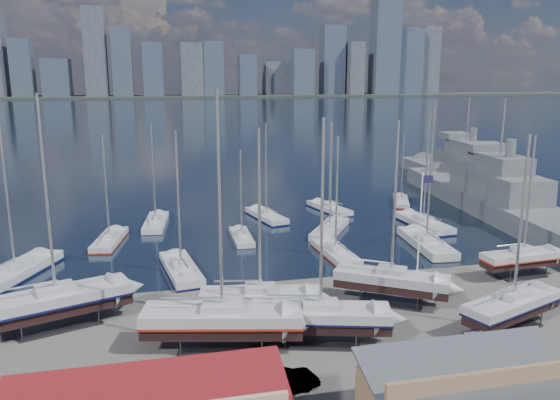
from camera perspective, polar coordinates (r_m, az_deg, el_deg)
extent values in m
plane|color=#605E59|center=(47.39, 9.50, -12.05)|extent=(1400.00, 1400.00, 0.00)
cube|color=#1B293E|center=(350.63, -10.31, 9.13)|extent=(1400.00, 600.00, 0.40)
cube|color=#2D332D|center=(610.18, -11.58, 10.57)|extent=(1400.00, 80.00, 2.20)
cube|color=#3D4756|center=(614.90, -25.33, 12.37)|extent=(19.55, 21.83, 55.97)
cube|color=#475166|center=(615.50, -22.28, 11.76)|extent=(26.03, 30.49, 37.14)
cube|color=#595E66|center=(599.63, -18.74, 14.44)|extent=(21.60, 16.58, 87.63)
cube|color=#3D4756|center=(598.93, -16.16, 13.65)|extent=(19.42, 28.42, 67.60)
cube|color=#475166|center=(601.33, -13.14, 13.16)|extent=(20.24, 23.80, 54.09)
cube|color=#595E66|center=(599.60, -9.14, 13.32)|extent=(24.62, 19.72, 54.00)
cube|color=#3D4756|center=(599.80, -6.99, 13.48)|extent=(20.75, 17.93, 55.97)
cube|color=#475166|center=(603.08, -3.42, 12.93)|extent=(18.36, 16.25, 43.03)
cube|color=#595E66|center=(628.60, -0.38, 12.60)|extent=(28.49, 22.03, 35.69)
cube|color=#3D4756|center=(617.52, 2.36, 13.21)|extent=(23.34, 17.87, 49.11)
cube|color=#475166|center=(643.37, 5.49, 14.34)|extent=(25.35, 19.79, 75.95)
cube|color=#595E66|center=(644.77, 7.69, 13.47)|extent=(17.00, 27.45, 57.67)
cube|color=#3D4756|center=(659.46, 10.90, 15.44)|extent=(29.28, 24.05, 106.04)
cube|color=#475166|center=(680.71, 13.05, 13.91)|extent=(30.82, 28.37, 74.41)
cube|color=#595E66|center=(695.81, 15.27, 13.89)|extent=(21.74, 17.03, 77.48)
cube|color=#53595F|center=(33.26, 20.72, -17.19)|extent=(12.60, 8.40, 1.27)
cube|color=#2D2D33|center=(48.61, -22.12, -12.09)|extent=(6.94, 4.88, 0.16)
cube|color=black|center=(48.00, -22.27, -10.37)|extent=(11.75, 6.50, 0.92)
cube|color=#B0B0B5|center=(47.66, -22.37, -9.35)|extent=(11.92, 6.95, 0.92)
cube|color=#0C1140|center=(47.81, -22.32, -9.82)|extent=(12.04, 7.02, 0.18)
cube|color=#B0B0B5|center=(47.41, -22.44, -8.55)|extent=(3.36, 2.80, 0.50)
cylinder|color=#B2B2B7|center=(45.38, -23.23, 0.37)|extent=(0.22, 0.22, 15.54)
cube|color=#2D2D33|center=(42.29, -5.96, -14.99)|extent=(6.95, 4.30, 0.16)
cube|color=black|center=(41.58, -6.01, -13.05)|extent=(12.07, 5.30, 0.94)
cube|color=#B0B0B5|center=(41.18, -6.04, -11.87)|extent=(12.18, 5.78, 0.94)
cube|color=#9C2611|center=(41.36, -6.03, -12.42)|extent=(12.30, 5.84, 0.19)
cube|color=#B0B0B5|center=(40.89, -6.07, -10.95)|extent=(3.30, 2.57, 0.50)
cylinder|color=#B2B2B7|center=(38.49, -6.33, -0.41)|extent=(0.22, 0.22, 15.85)
cube|color=#2D2D33|center=(45.95, -2.07, -12.58)|extent=(5.74, 3.42, 0.16)
cube|color=black|center=(45.33, -2.08, -10.85)|extent=(10.03, 4.10, 0.78)
cube|color=#B0B0B5|center=(45.03, -2.09, -9.94)|extent=(10.10, 4.51, 0.78)
cube|color=#B0B0B5|center=(44.78, -2.10, -9.18)|extent=(2.70, 2.07, 0.50)
cylinder|color=#B2B2B7|center=(42.84, -2.17, -1.28)|extent=(0.22, 0.22, 13.18)
cube|color=#2D2D33|center=(42.87, 4.18, -14.56)|extent=(6.25, 4.09, 0.16)
cube|color=black|center=(42.19, 4.21, -12.70)|extent=(10.74, 5.23, 0.84)
cube|color=#B0B0B5|center=(41.84, 4.23, -11.66)|extent=(10.86, 5.65, 0.84)
cube|color=#0C1140|center=(42.00, 4.22, -12.14)|extent=(10.97, 5.71, 0.17)
cube|color=#B0B0B5|center=(41.57, 4.24, -10.82)|extent=(2.99, 2.40, 0.50)
cylinder|color=#B2B2B7|center=(39.37, 4.40, -1.68)|extent=(0.22, 0.22, 14.12)
cube|color=#2D2D33|center=(50.67, 11.44, -10.36)|extent=(5.95, 5.12, 0.16)
cube|color=black|center=(50.11, 11.52, -8.75)|extent=(9.62, 7.47, 0.80)
cube|color=#B0B0B5|center=(49.83, 11.56, -7.90)|extent=(9.85, 7.82, 0.80)
cube|color=#B0B0B5|center=(49.61, 11.59, -7.20)|extent=(3.00, 2.77, 0.50)
cylinder|color=#B2B2B7|center=(47.84, 11.93, 0.12)|extent=(0.22, 0.22, 13.45)
cube|color=#2D2D33|center=(48.50, 22.95, -12.22)|extent=(5.76, 4.09, 0.16)
cube|color=black|center=(47.91, 23.11, -10.59)|extent=(9.74, 5.46, 0.76)
cube|color=#B0B0B5|center=(47.63, 23.19, -9.74)|extent=(9.88, 5.84, 0.76)
cube|color=#0C1140|center=(47.76, 23.15, -10.13)|extent=(9.98, 5.90, 0.15)
cube|color=#B0B0B5|center=(47.41, 23.26, -9.03)|extent=(2.80, 2.34, 0.50)
cylinder|color=#B2B2B7|center=(45.61, 23.92, -1.75)|extent=(0.22, 0.22, 12.89)
cube|color=#2D2D33|center=(60.95, 23.89, -7.23)|extent=(4.93, 2.51, 0.16)
cube|color=black|center=(60.50, 24.02, -5.92)|extent=(8.83, 2.66, 0.70)
cube|color=#B0B0B5|center=(60.30, 24.07, -5.29)|extent=(8.85, 3.02, 0.70)
cube|color=#9C2611|center=(60.39, 24.05, -5.58)|extent=(8.94, 3.05, 0.14)
cube|color=#B0B0B5|center=(60.13, 24.13, -4.75)|extent=(2.27, 1.61, 0.50)
cylinder|color=#B2B2B7|center=(58.81, 24.61, 0.50)|extent=(0.22, 0.22, 11.76)
cube|color=black|center=(61.71, -25.84, -7.59)|extent=(7.28, 12.10, 0.96)
cube|color=#B0B0B5|center=(61.41, -25.92, -6.75)|extent=(7.74, 12.30, 0.96)
cube|color=#0C1140|center=(61.55, -25.88, -7.14)|extent=(7.82, 12.42, 0.19)
cube|color=#B0B0B5|center=(61.19, -25.99, -6.10)|extent=(3.01, 3.53, 0.50)
cylinder|color=#B2B2B7|center=(59.33, -26.71, 1.08)|extent=(0.22, 0.22, 16.12)
cube|color=black|center=(69.83, -17.34, -4.54)|extent=(3.74, 9.44, 0.74)
cube|color=#B0B0B5|center=(69.63, -17.38, -3.96)|extent=(4.12, 9.51, 0.74)
cube|color=#9C2611|center=(69.72, -17.36, -4.22)|extent=(4.16, 9.60, 0.15)
cube|color=#B0B0B5|center=(69.46, -17.41, -3.47)|extent=(1.92, 2.53, 0.50)
cylinder|color=#B2B2B7|center=(68.12, -17.74, 1.36)|extent=(0.22, 0.22, 12.42)
cube|color=black|center=(76.27, -12.83, -2.85)|extent=(3.37, 9.77, 0.77)
cube|color=#B0B0B5|center=(76.08, -12.85, -2.29)|extent=(3.77, 9.82, 0.77)
cube|color=#B0B0B5|center=(75.92, -12.88, -1.83)|extent=(1.87, 2.56, 0.50)
cylinder|color=#B2B2B7|center=(74.65, -13.11, 2.79)|extent=(0.22, 0.22, 12.92)
cube|color=black|center=(57.59, -10.27, -7.83)|extent=(3.82, 10.41, 0.81)
cube|color=#B0B0B5|center=(57.32, -10.30, -7.07)|extent=(4.25, 10.47, 0.81)
cube|color=#0C1140|center=(57.44, -10.29, -7.42)|extent=(4.29, 10.58, 0.16)
cube|color=#B0B0B5|center=(57.10, -10.33, -6.45)|extent=(2.05, 2.76, 0.50)
cylinder|color=#B2B2B7|center=(55.33, -10.59, 0.05)|extent=(0.22, 0.22, 13.74)
cube|color=black|center=(68.10, -4.02, -4.37)|extent=(1.97, 7.86, 0.63)
cube|color=#B0B0B5|center=(67.92, -4.02, -3.87)|extent=(2.30, 7.87, 0.63)
cube|color=#B0B0B5|center=(67.77, -4.03, -3.41)|extent=(1.34, 1.98, 0.50)
cylinder|color=#B2B2B7|center=(66.56, -4.10, 0.77)|extent=(0.22, 0.22, 10.58)
cube|color=black|center=(78.05, -1.44, -2.18)|extent=(4.37, 9.74, 0.76)
cube|color=#B0B0B5|center=(77.86, -1.44, -1.64)|extent=(4.75, 9.83, 0.76)
cube|color=#0C1140|center=(77.95, -1.44, -1.89)|extent=(4.80, 9.93, 0.15)
cube|color=#B0B0B5|center=(77.71, -1.45, -1.19)|extent=(2.09, 2.67, 0.50)
cylinder|color=#B2B2B7|center=(76.48, -1.47, 3.29)|extent=(0.22, 0.22, 12.79)
cube|color=black|center=(62.22, 5.79, -6.11)|extent=(2.75, 9.53, 0.75)
cube|color=#B0B0B5|center=(61.98, 5.81, -5.45)|extent=(3.15, 9.55, 0.75)
cube|color=#9C2611|center=(62.09, 5.80, -5.75)|extent=(3.18, 9.65, 0.15)
cube|color=#B0B0B5|center=(61.79, 5.82, -4.89)|extent=(1.71, 2.44, 0.50)
cylinder|color=#B2B2B7|center=(60.25, 5.95, 0.66)|extent=(0.22, 0.22, 12.72)
cube|color=black|center=(71.42, 5.21, -3.64)|extent=(7.43, 9.66, 0.80)
cube|color=#B0B0B5|center=(71.20, 5.22, -3.03)|extent=(7.78, 9.89, 0.80)
cube|color=#B0B0B5|center=(71.03, 5.23, -2.52)|extent=(2.77, 3.01, 0.50)
cylinder|color=#B2B2B7|center=(69.63, 5.34, 2.64)|extent=(0.22, 0.22, 13.47)
cube|color=black|center=(82.97, 5.15, -1.33)|extent=(4.38, 9.54, 0.74)
cube|color=#B0B0B5|center=(82.80, 5.16, -0.83)|extent=(4.76, 9.63, 0.74)
cube|color=#0C1140|center=(82.88, 5.16, -1.06)|extent=(4.80, 9.73, 0.15)
cube|color=#B0B0B5|center=(82.66, 5.17, -0.41)|extent=(2.07, 2.63, 0.50)
cylinder|color=#B2B2B7|center=(81.52, 5.25, 3.71)|extent=(0.22, 0.22, 12.53)
cube|color=black|center=(67.39, 15.00, -5.07)|extent=(3.81, 11.69, 0.92)
cube|color=#B0B0B5|center=(67.13, 15.04, -4.32)|extent=(4.29, 11.74, 0.92)
cube|color=#B0B0B5|center=(66.93, 15.08, -3.74)|extent=(2.19, 3.04, 0.50)
cylinder|color=#B2B2B7|center=(65.28, 15.45, 2.60)|extent=(0.22, 0.22, 15.51)
cube|color=black|center=(76.62, 14.71, -2.91)|extent=(3.46, 10.96, 0.86)
cube|color=#B0B0B5|center=(76.40, 14.74, -2.29)|extent=(3.91, 11.00, 0.86)
cube|color=#0C1140|center=(76.50, 14.73, -2.57)|extent=(3.95, 11.11, 0.17)
cube|color=#B0B0B5|center=(76.24, 14.77, -1.79)|extent=(2.03, 2.84, 0.50)
cylinder|color=#B2B2B7|center=(74.86, 15.07, 3.43)|extent=(0.22, 0.22, 14.56)
cube|color=black|center=(89.61, 12.51, -0.51)|extent=(4.88, 8.16, 0.64)
cube|color=#B0B0B5|center=(89.47, 12.53, -0.11)|extent=(5.19, 8.29, 0.64)
cube|color=#9C2611|center=(89.53, 12.52, -0.30)|extent=(5.24, 8.37, 0.13)
cube|color=#B0B0B5|center=(89.35, 12.55, 0.25)|extent=(2.02, 2.38, 0.50)
cylinder|color=#B2B2B7|center=(88.41, 12.71, 3.53)|extent=(0.22, 0.22, 10.86)
cube|color=slate|center=(87.11, 21.59, -0.99)|extent=(13.29, 52.33, 4.66)
cube|color=slate|center=(86.30, 21.81, 1.68)|extent=(8.36, 18.68, 3.60)
cube|color=slate|center=(85.83, 21.97, 3.64)|extent=(5.96, 10.79, 2.40)
cube|color=slate|center=(90.12, 20.47, 5.24)|extent=(6.28, 5.72, 1.20)
cylinder|color=#B2B2B7|center=(85.26, 22.26, 7.09)|extent=(0.30, 0.30, 8.00)
cube|color=slate|center=(109.03, 18.60, 1.78)|extent=(8.21, 43.11, 3.86)
cube|color=slate|center=(108.44, 18.74, 3.71)|extent=(5.96, 15.18, 3.60)
cube|color=slate|center=(108.06, 18.85, 5.28)|extent=(4.39, 8.71, 2.40)
cube|color=slate|center=(111.59, 17.82, 6.44)|extent=(4.94, 4.44, 1.20)
cylinder|color=#B2B2B7|center=(107.58, 19.04, 8.03)|extent=(0.30, 0.30, 8.00)
imported|color=gray|center=(36.61, 0.61, -18.47)|extent=(4.62, 2.69, 1.44)
imported|color=gray|center=(41.10, 17.43, -15.49)|extent=(3.71, 5.20, 1.32)
imported|color=gray|center=(42.04, 21.56, -14.97)|extent=(2.42, 5.47, 1.56)
cylinder|color=white|center=(49.70, 14.33, -3.89)|extent=(0.12, 0.12, 11.71)
cube|color=#1E143E|center=(48.74, 15.17, 2.11)|extent=(0.98, 0.05, 0.68)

